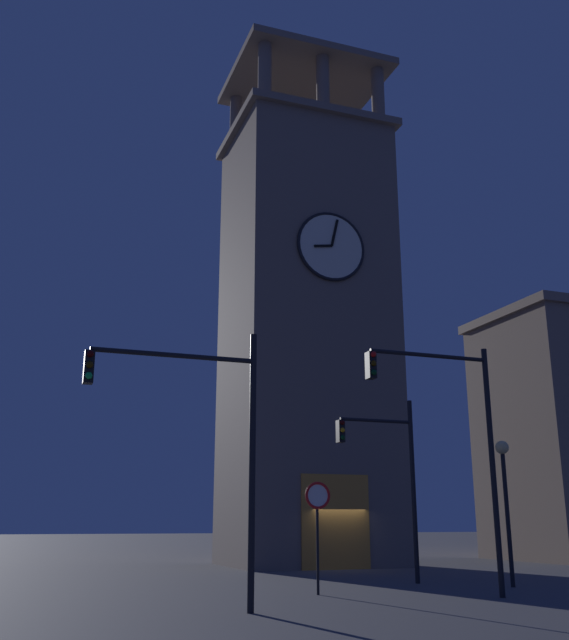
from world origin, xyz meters
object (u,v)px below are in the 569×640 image
clocktower (307,325)px  traffic_signal_far (456,426)px  traffic_signal_mid (202,423)px  street_lamp (505,482)px  no_horn_sign (318,505)px  traffic_signal_near (391,465)px

clocktower → traffic_signal_far: (1.69, 15.57, -7.06)m
traffic_signal_mid → street_lamp: (-10.97, -3.61, -0.96)m
clocktower → traffic_signal_mid: bearing=60.9°
street_lamp → no_horn_sign: size_ratio=1.47×
traffic_signal_mid → clocktower: bearing=-119.1°
traffic_signal_near → traffic_signal_far: size_ratio=0.89×
traffic_signal_mid → traffic_signal_far: traffic_signal_far is taller
clocktower → traffic_signal_far: clocktower is taller
street_lamp → no_horn_sign: (6.70, 0.26, -0.79)m
clocktower → traffic_signal_near: (1.18, 10.66, -7.79)m
clocktower → street_lamp: 15.53m
traffic_signal_near → no_horn_sign: bearing=34.0°
traffic_signal_far → street_lamp: (-3.44, -2.63, -1.36)m
traffic_signal_far → no_horn_sign: size_ratio=2.22×
traffic_signal_near → street_lamp: (-2.93, 2.28, -0.63)m
traffic_signal_mid → traffic_signal_far: size_ratio=0.94×
traffic_signal_far → street_lamp: traffic_signal_far is taller
traffic_signal_near → traffic_signal_far: traffic_signal_far is taller
traffic_signal_mid → street_lamp: size_ratio=1.42×
clocktower → traffic_signal_near: 13.26m
traffic_signal_mid → no_horn_sign: size_ratio=2.08×
traffic_signal_near → traffic_signal_mid: size_ratio=0.95×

